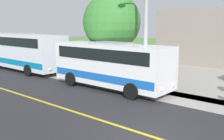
{
  "coord_description": "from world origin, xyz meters",
  "views": [
    {
      "loc": [
        7.58,
        4.76,
        3.94
      ],
      "look_at": [
        -3.5,
        -4.73,
        1.4
      ],
      "focal_mm": 42.05,
      "sensor_mm": 36.0,
      "label": 1
    }
  ],
  "objects_px": {
    "transit_bus_rear": "(19,50)",
    "street_light_pole": "(145,14)",
    "shuttle_bus_front": "(111,63)",
    "tree_curbside": "(112,22)"
  },
  "relations": [
    {
      "from": "shuttle_bus_front",
      "to": "transit_bus_rear",
      "type": "bearing_deg",
      "value": -90.36
    },
    {
      "from": "shuttle_bus_front",
      "to": "tree_curbside",
      "type": "height_order",
      "value": "tree_curbside"
    },
    {
      "from": "street_light_pole",
      "to": "tree_curbside",
      "type": "distance_m",
      "value": 5.24
    },
    {
      "from": "street_light_pole",
      "to": "tree_curbside",
      "type": "relative_size",
      "value": 1.32
    },
    {
      "from": "transit_bus_rear",
      "to": "street_light_pole",
      "type": "xyz_separation_m",
      "value": [
        -0.36,
        12.81,
        2.77
      ]
    },
    {
      "from": "tree_curbside",
      "to": "shuttle_bus_front",
      "type": "bearing_deg",
      "value": 39.72
    },
    {
      "from": "transit_bus_rear",
      "to": "street_light_pole",
      "type": "height_order",
      "value": "street_light_pole"
    },
    {
      "from": "street_light_pole",
      "to": "tree_curbside",
      "type": "height_order",
      "value": "street_light_pole"
    },
    {
      "from": "tree_curbside",
      "to": "transit_bus_rear",
      "type": "bearing_deg",
      "value": -70.75
    },
    {
      "from": "shuttle_bus_front",
      "to": "tree_curbside",
      "type": "relative_size",
      "value": 1.27
    }
  ]
}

